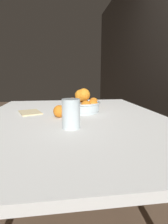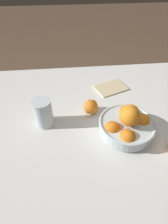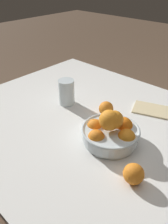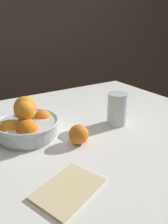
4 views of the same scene
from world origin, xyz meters
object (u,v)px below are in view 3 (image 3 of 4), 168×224
orange_loose_front (134,174)px  fruit_bowl (111,132)px  juice_glass (67,93)px  orange_loose_near_bowl (106,109)px

orange_loose_front → fruit_bowl: bearing=-31.8°
juice_glass → orange_loose_near_bowl: juice_glass is taller
juice_glass → orange_loose_front: 0.58m
juice_glass → orange_loose_near_bowl: 0.23m
fruit_bowl → orange_loose_front: size_ratio=3.34×
orange_loose_near_bowl → juice_glass: bearing=13.8°
juice_glass → orange_loose_near_bowl: bearing=-166.2°
fruit_bowl → juice_glass: fruit_bowl is taller
orange_loose_near_bowl → orange_loose_front: bearing=140.8°
fruit_bowl → juice_glass: 0.37m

